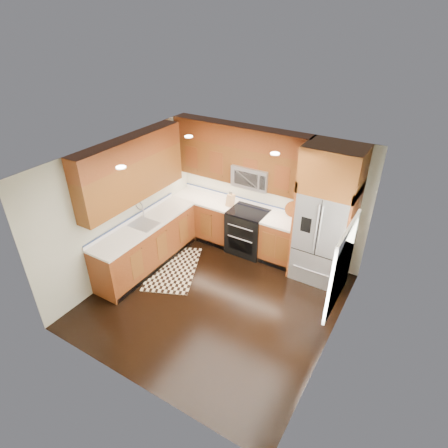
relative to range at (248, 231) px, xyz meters
The scene contains 16 objects.
ground 1.75m from the range, 81.47° to the right, with size 4.00×4.00×0.00m, color black.
wall_back 0.93m from the range, 53.04° to the left, with size 4.00×0.02×2.60m, color beige.
wall_left 2.56m from the range, 136.38° to the right, with size 0.02×4.00×2.60m, color beige.
wall_right 2.92m from the range, 36.55° to the right, with size 0.02×4.00×2.60m, color beige.
window 2.83m from the range, 33.39° to the right, with size 0.04×1.10×1.30m.
base_cabinets 1.25m from the range, 141.90° to the right, with size 2.85×3.00×0.90m.
countertop 1.16m from the range, 142.09° to the right, with size 2.86×3.01×0.04m.
upper_cabinets 1.89m from the range, 147.22° to the right, with size 2.85×3.00×1.15m.
range is the anchor object (origin of this frame).
microwave 1.20m from the range, 90.19° to the left, with size 0.76×0.40×0.42m.
refrigerator 1.76m from the range, ahead, with size 0.98×0.75×2.60m.
sink_faucet 2.13m from the range, 135.87° to the right, with size 0.54×0.44×0.37m.
rug 1.70m from the range, 125.60° to the right, with size 0.89×1.48×0.01m, color black.
knife_block 0.74m from the range, behind, with size 0.13×0.17×0.31m.
utensil_crock 1.19m from the range, 13.31° to the left, with size 0.16×0.16×0.38m.
cutting_board 1.00m from the range, 18.18° to the left, with size 0.32×0.32×0.02m, color brown.
Camera 1 is at (2.73, -4.21, 4.57)m, focal length 30.00 mm.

